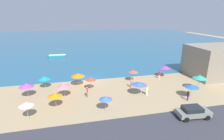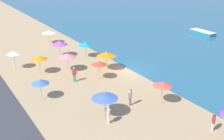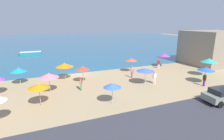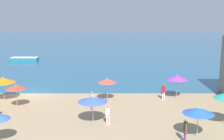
# 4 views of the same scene
# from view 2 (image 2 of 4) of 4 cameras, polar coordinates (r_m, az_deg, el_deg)

# --- Properties ---
(ground_plane) EXTENTS (160.00, 160.00, 0.00)m
(ground_plane) POSITION_cam_2_polar(r_m,az_deg,el_deg) (34.54, 4.07, -0.14)
(ground_plane) COLOR tan
(beach_umbrella_0) EXTENTS (1.71, 1.71, 2.45)m
(beach_umbrella_0) POSITION_cam_2_polar(r_m,az_deg,el_deg) (36.30, -19.35, 3.37)
(beach_umbrella_0) COLOR #B2B2B7
(beach_umbrella_0) RESTS_ON ground_plane
(beach_umbrella_1) EXTENTS (1.81, 1.81, 2.29)m
(beach_umbrella_1) POSITION_cam_2_polar(r_m,az_deg,el_deg) (26.40, 10.23, -2.84)
(beach_umbrella_1) COLOR #B2B2B7
(beach_umbrella_1) RESTS_ON ground_plane
(beach_umbrella_2) EXTENTS (2.00, 2.00, 2.27)m
(beach_umbrella_2) POSITION_cam_2_polar(r_m,az_deg,el_deg) (38.76, -5.41, 5.33)
(beach_umbrella_2) COLOR #B2B2B7
(beach_umbrella_2) RESTS_ON ground_plane
(beach_umbrella_3) EXTENTS (2.31, 2.31, 2.16)m
(beach_umbrella_3) POSITION_cam_2_polar(r_m,az_deg,el_deg) (24.10, -1.48, -5.34)
(beach_umbrella_3) COLOR #B2B2B7
(beach_umbrella_3) RESTS_ON ground_plane
(beach_umbrella_4) EXTENTS (2.19, 2.19, 2.17)m
(beach_umbrella_4) POSITION_cam_2_polar(r_m,az_deg,el_deg) (46.24, -12.74, 7.55)
(beach_umbrella_4) COLOR #B2B2B7
(beach_umbrella_4) RESTS_ON ground_plane
(beach_umbrella_6) EXTENTS (1.97, 1.97, 2.27)m
(beach_umbrella_6) POSITION_cam_2_polar(r_m,az_deg,el_deg) (34.05, -14.61, 2.44)
(beach_umbrella_6) COLOR #B2B2B7
(beach_umbrella_6) RESTS_ON ground_plane
(beach_umbrella_7) EXTENTS (2.20, 2.20, 2.32)m
(beach_umbrella_7) POSITION_cam_2_polar(r_m,az_deg,el_deg) (34.14, -9.12, 2.96)
(beach_umbrella_7) COLOR #B2B2B7
(beach_umbrella_7) RESTS_ON ground_plane
(beach_umbrella_8) EXTENTS (2.21, 2.21, 2.33)m
(beach_umbrella_8) POSITION_cam_2_polar(r_m,az_deg,el_deg) (39.51, -10.61, 5.44)
(beach_umbrella_8) COLOR #B2B2B7
(beach_umbrella_8) RESTS_ON ground_plane
(beach_umbrella_9) EXTENTS (1.72, 1.72, 2.19)m
(beach_umbrella_9) POSITION_cam_2_polar(r_m,az_deg,el_deg) (27.76, -14.39, -2.26)
(beach_umbrella_9) COLOR #B2B2B7
(beach_umbrella_9) RESTS_ON ground_plane
(beach_umbrella_11) EXTENTS (1.76, 1.76, 2.23)m
(beach_umbrella_11) POSITION_cam_2_polar(r_m,az_deg,el_deg) (31.39, -2.65, 1.42)
(beach_umbrella_11) COLOR #B2B2B7
(beach_umbrella_11) RESTS_ON ground_plane
(beach_umbrella_13) EXTENTS (2.37, 2.37, 2.37)m
(beach_umbrella_13) POSITION_cam_2_polar(r_m,az_deg,el_deg) (34.04, -1.16, 3.26)
(beach_umbrella_13) COLOR #B2B2B7
(beach_umbrella_13) RESTS_ON ground_plane
(bather_0) EXTENTS (0.55, 0.31, 1.62)m
(bather_0) POSITION_cam_2_polar(r_m,az_deg,el_deg) (23.51, -0.70, -8.84)
(bather_0) COLOR #F7D4D6
(bather_0) RESTS_ON ground_plane
(bather_1) EXTENTS (0.33, 0.54, 1.73)m
(bather_1) POSITION_cam_2_polar(r_m,az_deg,el_deg) (26.19, 3.71, -5.31)
(bather_1) COLOR #CE71A1
(bather_1) RESTS_ON ground_plane
(bather_2) EXTENTS (0.41, 0.45, 1.59)m
(bather_2) POSITION_cam_2_polar(r_m,az_deg,el_deg) (23.97, 19.94, -9.71)
(bather_2) COLOR white
(bather_2) RESTS_ON ground_plane
(bather_3) EXTENTS (0.33, 0.54, 1.73)m
(bather_3) POSITION_cam_2_polar(r_m,az_deg,el_deg) (31.35, -7.68, -0.73)
(bather_3) COLOR green
(bather_3) RESTS_ON ground_plane
(skiff_nearshore) EXTENTS (5.22, 1.82, 0.66)m
(skiff_nearshore) POSITION_cam_2_polar(r_m,az_deg,el_deg) (53.48, 17.87, 7.26)
(skiff_nearshore) COLOR teal
(skiff_nearshore) RESTS_ON sea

